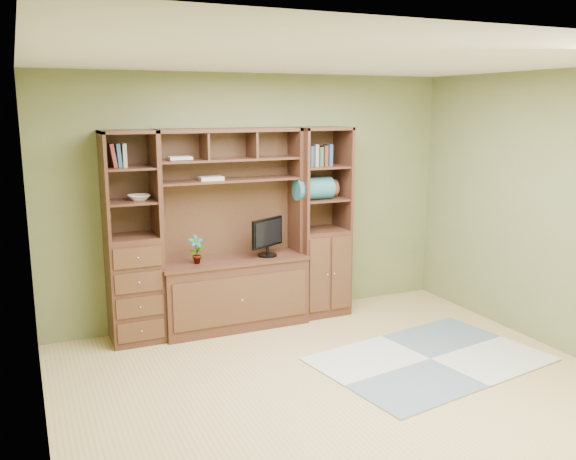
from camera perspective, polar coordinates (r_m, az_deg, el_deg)
name	(u,v)px	position (r m, az deg, el deg)	size (l,w,h in m)	color
room	(347,233)	(4.74, 5.54, -0.32)	(4.60, 4.10, 2.64)	tan
center_hutch	(233,231)	(6.21, -5.17, -0.06)	(1.54, 0.53, 2.05)	#442417
left_tower	(132,238)	(6.01, -14.35, -0.76)	(0.50, 0.45, 2.05)	#442417
right_tower	(321,222)	(6.64, 3.11, 0.73)	(0.55, 0.45, 2.05)	#442417
rug	(430,359)	(5.81, 13.17, -11.69)	(1.99, 1.33, 0.01)	#919696
monitor	(267,230)	(6.31, -1.95, -0.01)	(0.45, 0.20, 0.55)	black
orchid	(196,249)	(6.10, -8.59, -1.81)	(0.15, 0.10, 0.29)	#AA6139
magazines	(211,178)	(6.15, -7.26, 4.83)	(0.23, 0.17, 0.04)	beige
bowl	(139,197)	(5.96, -13.78, 2.98)	(0.21, 0.21, 0.05)	white
blanket_teal	(313,189)	(6.48, 2.40, 3.89)	(0.40, 0.23, 0.23)	#286169
blanket_red	(322,189)	(6.67, 3.19, 3.90)	(0.33, 0.19, 0.19)	brown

